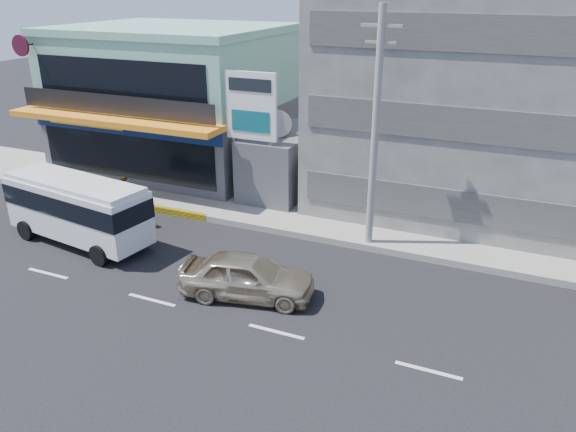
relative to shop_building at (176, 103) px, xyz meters
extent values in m
plane|color=black|center=(8.00, -13.95, -4.00)|extent=(120.00, 120.00, 0.00)
cube|color=gray|center=(13.00, -4.45, -3.85)|extent=(70.00, 5.00, 0.30)
cube|color=#48474C|center=(0.00, 0.05, -2.00)|extent=(12.00, 10.00, 4.00)
cube|color=#88C1AA|center=(0.00, 0.05, 2.00)|extent=(12.00, 10.00, 4.00)
cube|color=orange|center=(0.00, -5.75, 0.15)|extent=(12.40, 1.80, 0.30)
cube|color=navy|center=(0.00, -5.00, -0.40)|extent=(12.00, 0.12, 0.80)
cube|color=black|center=(0.00, -4.97, -1.90)|extent=(11.00, 0.06, 2.60)
cube|color=gray|center=(18.00, 1.05, 3.00)|extent=(16.00, 12.00, 14.00)
cube|color=#48474C|center=(8.00, -1.95, -2.25)|extent=(3.00, 6.00, 3.50)
cylinder|color=slate|center=(8.00, -2.95, -0.42)|extent=(1.50, 1.50, 0.15)
cylinder|color=gray|center=(6.50, -4.75, -0.75)|extent=(0.16, 0.16, 6.50)
cylinder|color=gray|center=(8.50, -4.75, -0.75)|extent=(0.16, 0.16, 6.50)
cube|color=white|center=(7.50, -4.75, 1.30)|extent=(2.60, 0.18, 3.20)
cylinder|color=#999993|center=(14.00, -6.55, 1.00)|extent=(0.30, 0.30, 10.00)
cube|color=#999993|center=(14.00, -6.55, 5.20)|extent=(1.60, 0.12, 0.12)
cube|color=#999993|center=(14.00, -6.55, 4.60)|extent=(1.20, 0.10, 0.10)
cube|color=silver|center=(2.21, -11.13, -2.41)|extent=(7.18, 3.13, 2.28)
cube|color=black|center=(2.21, -11.13, -1.96)|extent=(7.23, 3.18, 0.84)
cube|color=silver|center=(2.21, -11.13, -1.17)|extent=(6.95, 2.90, 0.20)
cylinder|color=black|center=(-0.29, -11.88, -3.55)|extent=(0.92, 0.40, 0.89)
cylinder|color=black|center=(0.01, -9.72, -3.55)|extent=(0.92, 0.40, 0.89)
cylinder|color=black|center=(4.42, -12.54, -3.55)|extent=(0.92, 0.40, 0.89)
cylinder|color=black|center=(4.72, -10.38, -3.55)|extent=(0.92, 0.40, 0.89)
imported|color=beige|center=(11.07, -12.29, -3.16)|extent=(5.23, 2.97, 1.68)
imported|color=#59100C|center=(3.07, -8.91, -3.48)|extent=(2.06, 1.10, 1.03)
imported|color=#66594C|center=(3.07, -8.91, -2.43)|extent=(0.59, 0.77, 1.88)
camera|label=1|loc=(19.63, -28.12, 6.74)|focal=35.00mm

